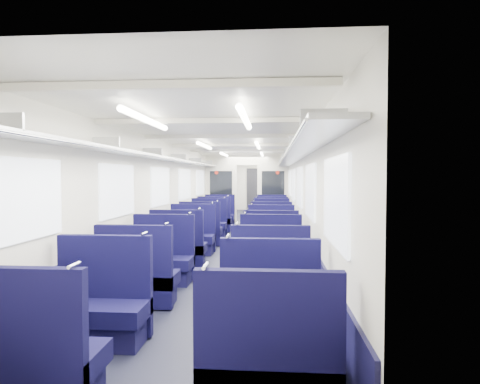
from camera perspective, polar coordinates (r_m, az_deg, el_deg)
The scene contains 33 objects.
floor at distance 11.21m, azimuth 0.05°, elevation -6.17°, with size 2.80×18.00×0.01m, color black.
ceiling at distance 11.11m, azimuth 0.05°, elevation 5.91°, with size 2.80×18.00×0.01m, color white.
wall_left at distance 11.29m, azimuth -7.05°, elevation -0.13°, with size 0.02×18.00×2.35m, color silver.
dado_left at distance 11.35m, azimuth -6.95°, elevation -4.30°, with size 0.03×17.90×0.70m, color black.
wall_right at distance 11.08m, azimuth 7.29°, elevation -0.18°, with size 0.02×18.00×2.35m, color silver.
dado_right at distance 11.14m, azimuth 7.19°, elevation -4.42°, with size 0.03×17.90×0.70m, color black.
wall_far at distance 20.08m, azimuth 2.02°, elevation 0.90°, with size 2.80×0.02×2.35m, color silver.
luggage_rack_left at distance 11.25m, azimuth -6.13°, elevation 3.93°, with size 0.36×17.40×0.18m.
luggage_rack_right at distance 11.07m, azimuth 6.34°, elevation 3.96°, with size 0.36×17.40×0.18m.
windows at distance 10.63m, azimuth -0.14°, elevation 1.06°, with size 2.78×15.60×0.75m.
ceiling_fittings at distance 10.85m, azimuth -0.05°, elevation 5.68°, with size 2.70×16.06×0.11m.
end_door at distance 20.02m, azimuth 2.01°, elevation 0.40°, with size 0.75×0.06×2.00m, color black.
bulkhead at distance 13.97m, azimuth 0.96°, elevation 0.57°, with size 2.80×0.10×2.35m.
seat_0 at distance 3.44m, azimuth -27.07°, elevation -20.37°, with size 0.96×0.53×1.07m.
seat_1 at distance 3.03m, azimuth 3.96°, elevation -23.28°, with size 0.96×0.53×1.07m.
seat_2 at distance 4.44m, azimuth -18.64°, elevation -14.99°, with size 0.96×0.53×1.07m.
seat_3 at distance 4.03m, azimuth 4.10°, elevation -16.70°, with size 0.96×0.53×1.07m.
seat_4 at distance 5.46m, azimuth -13.89°, elevation -11.68°, with size 0.96×0.53×1.07m.
seat_5 at distance 5.30m, azimuth 4.19°, elevation -12.06°, with size 0.96×0.53×1.07m.
seat_6 at distance 6.55m, azimuth -10.66°, elevation -9.33°, with size 0.96×0.53×1.07m.
seat_7 at distance 6.44m, azimuth 4.24°, elevation -9.48°, with size 0.96×0.53×1.07m.
seat_8 at distance 7.60m, azimuth -8.46°, elevation -7.70°, with size 0.96×0.53×1.07m.
seat_9 at distance 7.43m, azimuth 4.27°, elevation -7.90°, with size 0.96×0.53×1.07m.
seat_10 at distance 8.84m, azimuth -6.60°, elevation -6.30°, with size 0.96×0.53×1.07m.
seat_11 at distance 8.56m, azimuth 4.29°, elevation -6.56°, with size 0.96×0.53×1.07m.
seat_12 at distance 9.86m, azimuth -5.42°, elevation -5.40°, with size 0.96×0.53×1.07m.
seat_13 at distance 9.83m, azimuth 4.31°, elevation -5.42°, with size 0.96×0.53×1.07m.
seat_14 at distance 11.07m, azimuth -4.32°, elevation -4.56°, with size 0.96×0.53×1.07m.
seat_15 at distance 11.02m, azimuth 4.33°, elevation -4.59°, with size 0.96×0.53×1.07m.
seat_16 at distance 12.19m, azimuth -3.51°, elevation -3.94°, with size 0.96×0.53×1.07m.
seat_17 at distance 12.07m, azimuth 4.34°, elevation -4.00°, with size 0.96×0.53×1.07m.
seat_18 at distance 13.26m, azimuth -2.86°, elevation -3.44°, with size 0.96×0.53×1.07m.
seat_19 at distance 13.12m, azimuth 4.35°, elevation -3.50°, with size 0.96×0.53×1.07m.
Camera 1 is at (0.85, -11.05, 1.63)m, focal length 31.08 mm.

